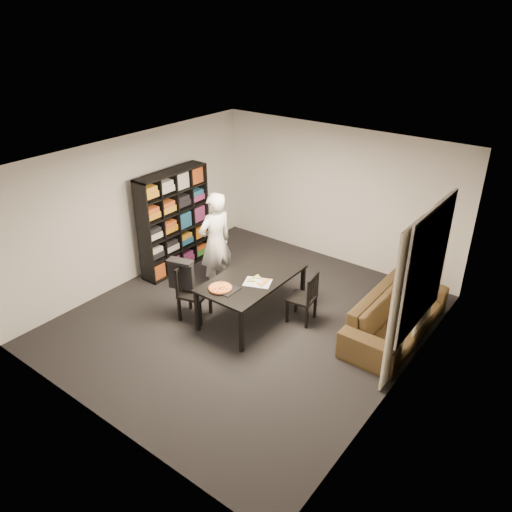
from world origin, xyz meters
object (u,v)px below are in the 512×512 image
Objects in this scene: chair_left at (189,288)px; chair_right at (307,295)px; sofa at (396,315)px; dining_table at (252,281)px; baking_tray at (224,289)px; pepperoni_pizza at (220,288)px; bookshelf at (174,221)px; person at (216,243)px.

chair_left is 1.85m from chair_right.
sofa is (2.82, 1.55, -0.20)m from chair_left.
dining_table is 0.88m from chair_right.
chair_right is at bearing -73.82° from chair_left.
chair_right reaches higher than baking_tray.
sofa is at bearing 35.21° from pepperoni_pizza.
chair_left is at bearing 118.80° from sofa.
bookshelf is 2.23m from dining_table.
dining_table is (2.16, -0.47, -0.29)m from bookshelf.
baking_tray is at bearing -100.76° from chair_left.
baking_tray is (-0.88, -0.93, 0.25)m from chair_right.
dining_table is 4.32× the size of baking_tray.
chair_left reaches higher than dining_table.
baking_tray is at bearing 124.81° from sofa.
bookshelf reaches higher than person.
person is 1.27m from baking_tray.
person is at bearing -7.29° from bookshelf.
bookshelf is 4.75× the size of baking_tray.
chair_right is 1.38m from sofa.
chair_right is 1.30m from baking_tray.
person is (-1.80, -0.07, 0.42)m from chair_right.
pepperoni_pizza is 0.16× the size of sofa.
chair_left is 3.22m from sofa.
baking_tray is (0.92, -0.86, -0.17)m from person.
pepperoni_pizza is (-0.15, -0.58, 0.09)m from dining_table.
dining_table is at bearing -70.88° from chair_right.
person is (1.13, -0.14, -0.05)m from bookshelf.
pepperoni_pizza is at bearing -127.20° from baking_tray.
pepperoni_pizza is (2.01, -1.05, -0.20)m from bookshelf.
chair_right is at bearing 114.00° from sofa.
dining_table is 0.55m from baking_tray.
baking_tray reaches higher than sofa.
sofa is at bearing 25.24° from dining_table.
pepperoni_pizza is (-0.04, -0.05, 0.02)m from baking_tray.
chair_right is 0.38× the size of sofa.
sofa is at bearing 6.60° from bookshelf.
bookshelf is 4.25m from sofa.
sofa is (2.17, 1.53, -0.43)m from pepperoni_pizza.
dining_table is 0.61m from pepperoni_pizza.
bookshelf is at bearing 96.60° from sofa.
sofa is (1.25, 0.56, -0.16)m from chair_right.
bookshelf reaches higher than dining_table.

